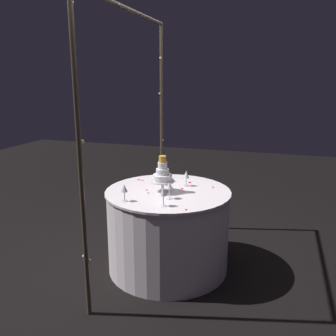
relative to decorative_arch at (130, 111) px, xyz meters
name	(u,v)px	position (x,y,z in m)	size (l,w,h in m)	color
ground_plane	(168,266)	(0.00, -0.36, -1.51)	(12.00, 12.00, 0.00)	black
decorative_arch	(130,111)	(0.00, 0.00, 0.00)	(1.82, 0.06, 2.40)	#473D2D
main_table	(168,229)	(0.00, -0.36, -1.12)	(1.17, 1.17, 0.78)	white
tiered_cake	(163,175)	(-0.05, -0.33, -0.57)	(0.22, 0.22, 0.34)	silver
wine_glass_0	(169,186)	(-0.21, -0.45, -0.62)	(0.06, 0.06, 0.15)	silver
wine_glass_1	(162,167)	(0.37, -0.18, -0.61)	(0.06, 0.06, 0.16)	silver
wine_glass_2	(186,175)	(0.20, -0.49, -0.62)	(0.06, 0.06, 0.15)	silver
wine_glass_3	(124,189)	(-0.39, -0.10, -0.62)	(0.06, 0.06, 0.15)	silver
wine_glass_4	(163,192)	(-0.40, -0.46, -0.61)	(0.06, 0.06, 0.16)	silver
rose_petal_0	(163,180)	(0.32, -0.21, -0.73)	(0.03, 0.02, 0.00)	red
rose_petal_1	(213,187)	(0.23, -0.75, -0.73)	(0.03, 0.02, 0.00)	red
rose_petal_2	(186,210)	(-0.43, -0.66, -0.73)	(0.03, 0.02, 0.00)	red
rose_petal_3	(139,180)	(0.25, 0.03, -0.73)	(0.04, 0.03, 0.00)	red
rose_petal_4	(147,190)	(-0.05, -0.17, -0.73)	(0.03, 0.02, 0.00)	red
rose_petal_5	(167,185)	(0.15, -0.30, -0.73)	(0.03, 0.02, 0.00)	red
rose_petal_6	(182,189)	(0.09, -0.48, -0.73)	(0.04, 0.02, 0.00)	red
rose_petal_7	(175,181)	(0.31, -0.34, -0.73)	(0.02, 0.02, 0.00)	red
rose_petal_8	(190,182)	(0.32, -0.49, -0.73)	(0.04, 0.03, 0.00)	red
rose_petal_9	(148,193)	(-0.13, -0.22, -0.73)	(0.03, 0.02, 0.00)	red
rose_petal_10	(153,179)	(0.32, -0.10, -0.73)	(0.03, 0.02, 0.00)	red
rose_petal_11	(143,180)	(0.24, -0.01, -0.73)	(0.03, 0.02, 0.00)	red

